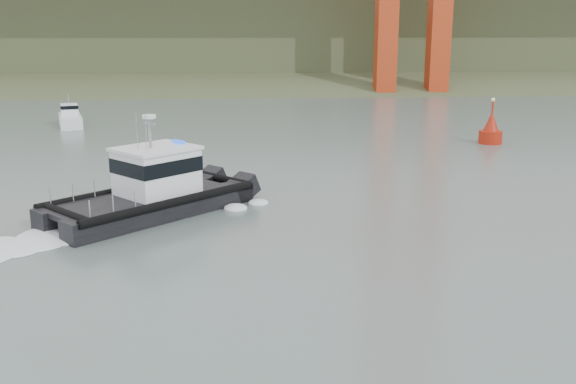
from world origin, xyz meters
name	(u,v)px	position (x,y,z in m)	size (l,w,h in m)	color
ground	(342,299)	(0.00, 0.00, 0.00)	(400.00, 400.00, 0.00)	#4C5A54
headlands	(257,41)	(0.00, 125.50, 7.05)	(500.00, 105.36, 27.12)	#3F4D2C
patrol_boat	(152,189)	(-8.44, 12.04, 1.38)	(11.13, 10.83, 5.53)	black
motorboat	(70,118)	(-21.21, 45.32, 0.86)	(3.82, 6.62, 3.45)	white
nav_buoy	(491,131)	(18.01, 32.17, 1.10)	(2.01, 2.01, 4.19)	#A21C0B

